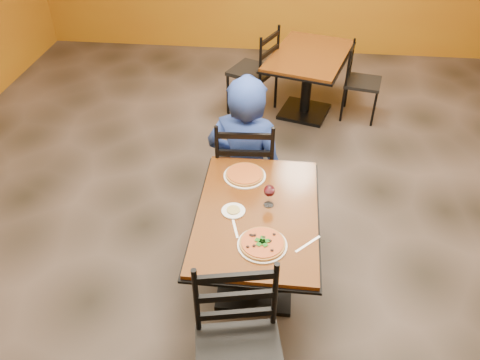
# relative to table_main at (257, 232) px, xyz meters

# --- Properties ---
(floor) EXTENTS (7.00, 8.00, 0.01)m
(floor) POSITION_rel_table_main_xyz_m (0.00, 0.50, -0.56)
(floor) COLOR black
(floor) RESTS_ON ground
(table_main) EXTENTS (0.83, 1.23, 0.75)m
(table_main) POSITION_rel_table_main_xyz_m (0.00, 0.00, 0.00)
(table_main) COLOR brown
(table_main) RESTS_ON floor
(table_second) EXTENTS (1.10, 1.37, 0.75)m
(table_second) POSITION_rel_table_main_xyz_m (0.37, 2.65, -0.00)
(table_second) COLOR brown
(table_second) RESTS_ON floor
(chair_main_far) EXTENTS (0.49, 0.49, 1.03)m
(chair_main_far) POSITION_rel_table_main_xyz_m (-0.16, 0.81, -0.04)
(chair_main_far) COLOR black
(chair_main_far) RESTS_ON floor
(chair_second_left) EXTENTS (0.61, 0.61, 1.02)m
(chair_second_left) POSITION_rel_table_main_xyz_m (-0.26, 2.65, -0.05)
(chair_second_left) COLOR black
(chair_second_left) RESTS_ON floor
(chair_second_right) EXTENTS (0.46, 0.46, 0.86)m
(chair_second_right) POSITION_rel_table_main_xyz_m (1.00, 2.65, -0.13)
(chair_second_right) COLOR black
(chair_second_right) RESTS_ON floor
(diner) EXTENTS (0.72, 0.53, 1.35)m
(diner) POSITION_rel_table_main_xyz_m (-0.16, 0.80, 0.12)
(diner) COLOR navy
(diner) RESTS_ON floor
(plate_main) EXTENTS (0.31, 0.31, 0.01)m
(plate_main) POSITION_rel_table_main_xyz_m (0.05, -0.31, 0.20)
(plate_main) COLOR white
(plate_main) RESTS_ON table_main
(pizza_main) EXTENTS (0.28, 0.28, 0.02)m
(pizza_main) POSITION_rel_table_main_xyz_m (0.05, -0.31, 0.21)
(pizza_main) COLOR maroon
(pizza_main) RESTS_ON plate_main
(plate_far) EXTENTS (0.31, 0.31, 0.01)m
(plate_far) POSITION_rel_table_main_xyz_m (-0.12, 0.37, 0.20)
(plate_far) COLOR white
(plate_far) RESTS_ON table_main
(pizza_far) EXTENTS (0.28, 0.28, 0.02)m
(pizza_far) POSITION_rel_table_main_xyz_m (-0.12, 0.37, 0.21)
(pizza_far) COLOR orange
(pizza_far) RESTS_ON plate_far
(side_plate) EXTENTS (0.16, 0.16, 0.01)m
(side_plate) POSITION_rel_table_main_xyz_m (-0.16, -0.02, 0.20)
(side_plate) COLOR white
(side_plate) RESTS_ON table_main
(dip) EXTENTS (0.09, 0.09, 0.01)m
(dip) POSITION_rel_table_main_xyz_m (-0.16, -0.02, 0.21)
(dip) COLOR tan
(dip) RESTS_ON side_plate
(wine_glass) EXTENTS (0.08, 0.08, 0.18)m
(wine_glass) POSITION_rel_table_main_xyz_m (0.07, 0.08, 0.28)
(wine_glass) COLOR white
(wine_glass) RESTS_ON table_main
(fork) EXTENTS (0.07, 0.19, 0.00)m
(fork) POSITION_rel_table_main_xyz_m (-0.13, -0.17, 0.20)
(fork) COLOR silver
(fork) RESTS_ON table_main
(knife) EXTENTS (0.16, 0.16, 0.00)m
(knife) POSITION_rel_table_main_xyz_m (0.33, -0.27, 0.20)
(knife) COLOR silver
(knife) RESTS_ON table_main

